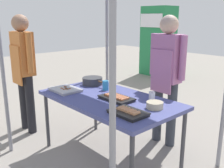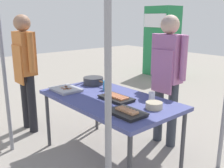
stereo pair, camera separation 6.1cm
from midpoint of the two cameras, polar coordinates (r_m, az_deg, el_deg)
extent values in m
plane|color=gray|center=(3.20, -0.14, -15.95)|extent=(18.00, 18.00, 0.00)
cube|color=#4C518C|center=(2.90, -0.15, -3.42)|extent=(1.60, 0.90, 0.04)
cylinder|color=#3F3F44|center=(3.41, -13.47, -7.74)|extent=(0.04, 0.04, 0.71)
cylinder|color=#3F3F44|center=(3.79, -2.96, -4.99)|extent=(0.04, 0.04, 0.71)
cylinder|color=#3F3F44|center=(2.86, 15.99, -12.35)|extent=(0.04, 0.04, 0.71)
cylinder|color=gray|center=(3.24, -22.50, 4.93)|extent=(0.04, 0.04, 2.29)
cylinder|color=gray|center=(1.59, 0.22, -3.06)|extent=(0.04, 0.04, 2.29)
cylinder|color=gray|center=(4.03, -0.31, 7.72)|extent=(0.04, 0.04, 2.29)
cube|color=black|center=(2.82, 1.56, -3.31)|extent=(0.37, 0.21, 0.02)
cube|color=black|center=(2.81, 1.56, -3.00)|extent=(0.39, 0.22, 0.01)
cylinder|color=#B7663D|center=(2.90, -0.11, -2.24)|extent=(0.03, 0.12, 0.03)
cylinder|color=#B7663D|center=(2.87, 0.36, -2.40)|extent=(0.03, 0.12, 0.03)
cylinder|color=#B7663D|center=(2.85, 0.83, -2.56)|extent=(0.03, 0.12, 0.03)
cylinder|color=#B7663D|center=(2.82, 1.32, -2.72)|extent=(0.03, 0.12, 0.03)
cylinder|color=#B7663D|center=(2.80, 1.81, -2.89)|extent=(0.03, 0.12, 0.03)
cylinder|color=#B7663D|center=(2.77, 2.31, -3.05)|extent=(0.03, 0.12, 0.03)
cylinder|color=#B7663D|center=(2.75, 2.82, -3.23)|extent=(0.03, 0.12, 0.03)
cylinder|color=#B7663D|center=(2.72, 3.34, -3.40)|extent=(0.03, 0.12, 0.03)
cube|color=#ADADB2|center=(3.20, -9.61, -1.29)|extent=(0.35, 0.28, 0.02)
cube|color=#ADADB2|center=(3.20, -9.62, -1.02)|extent=(0.37, 0.29, 0.01)
cylinder|color=tan|center=(3.18, -10.18, -1.06)|extent=(0.22, 0.01, 0.01)
cube|color=#B7663D|center=(3.16, -9.97, -1.15)|extent=(0.02, 0.02, 0.02)
cube|color=#B7663D|center=(3.20, -10.42, -0.96)|extent=(0.02, 0.02, 0.02)
cube|color=#B7663D|center=(3.15, -9.87, -1.18)|extent=(0.02, 0.02, 0.02)
cylinder|color=tan|center=(3.20, -9.63, -0.95)|extent=(0.22, 0.01, 0.01)
cube|color=#B7663D|center=(3.18, -9.36, -1.05)|extent=(0.02, 0.02, 0.02)
cube|color=#B7663D|center=(3.16, -9.20, -1.12)|extent=(0.02, 0.02, 0.02)
cube|color=#B7663D|center=(3.18, -9.46, -1.01)|extent=(0.02, 0.02, 0.02)
cube|color=#B7663D|center=(3.15, -9.12, -1.15)|extent=(0.02, 0.02, 0.02)
cylinder|color=tan|center=(3.22, -9.08, -0.84)|extent=(0.22, 0.01, 0.01)
cube|color=#B7663D|center=(3.18, -8.63, -1.01)|extent=(0.02, 0.02, 0.02)
cube|color=#B7663D|center=(3.26, -9.51, -0.67)|extent=(0.02, 0.02, 0.02)
cube|color=#B7663D|center=(3.27, -9.72, -0.59)|extent=(0.02, 0.02, 0.02)
cube|color=#B7663D|center=(3.26, -9.52, -0.67)|extent=(0.02, 0.02, 0.02)
cube|color=black|center=(2.40, 4.01, -6.56)|extent=(0.33, 0.23, 0.02)
cube|color=black|center=(2.40, 4.02, -6.21)|extent=(0.35, 0.24, 0.01)
cylinder|color=tan|center=(2.46, 2.40, -5.34)|extent=(0.04, 0.08, 0.04)
cylinder|color=tan|center=(2.43, 3.04, -5.57)|extent=(0.04, 0.08, 0.04)
cylinder|color=tan|center=(2.41, 3.69, -5.81)|extent=(0.04, 0.08, 0.04)
cylinder|color=tan|center=(2.38, 4.36, -6.06)|extent=(0.04, 0.08, 0.04)
cylinder|color=tan|center=(2.35, 5.04, -6.31)|extent=(0.04, 0.08, 0.04)
cylinder|color=tan|center=(2.33, 5.74, -6.57)|extent=(0.04, 0.08, 0.04)
cylinder|color=#38383A|center=(3.45, -3.64, 0.70)|extent=(0.27, 0.27, 0.10)
cylinder|color=brown|center=(3.28, -1.40, 0.35)|extent=(0.16, 0.02, 0.02)
cylinder|color=#386B33|center=(3.44, -3.65, 1.33)|extent=(0.24, 0.24, 0.01)
cylinder|color=#BFB28C|center=(2.59, 9.95, -4.67)|extent=(0.17, 0.17, 0.07)
cylinder|color=white|center=(2.81, 9.39, -2.73)|extent=(0.07, 0.07, 0.09)
cylinder|color=#338CBF|center=(3.18, -0.79, -0.30)|extent=(0.08, 0.08, 0.12)
cylinder|color=#333842|center=(3.50, 10.75, -5.84)|extent=(0.12, 0.12, 0.83)
cylinder|color=#333842|center=(3.38, 13.67, -6.77)|extent=(0.12, 0.12, 0.83)
cube|color=#B26B9E|center=(3.26, 12.85, 5.50)|extent=(0.34, 0.20, 0.59)
cube|color=#B26B9E|center=(3.20, 11.52, 2.71)|extent=(0.30, 0.02, 0.53)
cylinder|color=#B26B9E|center=(3.39, 9.88, 6.49)|extent=(0.08, 0.08, 0.53)
cylinder|color=#B26B9E|center=(3.13, 16.11, 5.48)|extent=(0.08, 0.08, 0.53)
sphere|color=#D8B293|center=(3.22, 13.27, 12.68)|extent=(0.23, 0.23, 0.23)
cylinder|color=black|center=(4.05, -18.14, -3.48)|extent=(0.12, 0.12, 0.84)
cylinder|color=black|center=(3.86, -16.85, -4.28)|extent=(0.12, 0.12, 0.84)
cube|color=#CC7233|center=(3.79, -18.34, 6.47)|extent=(0.34, 0.20, 0.60)
cube|color=#CC7233|center=(3.78, -19.69, 4.03)|extent=(0.30, 0.02, 0.54)
cylinder|color=#CC7233|center=(3.99, -19.61, 7.17)|extent=(0.08, 0.08, 0.54)
cylinder|color=#CC7233|center=(3.59, -17.00, 6.63)|extent=(0.08, 0.08, 0.54)
sphere|color=#9E7256|center=(3.76, -18.85, 12.67)|extent=(0.23, 0.23, 0.23)
cube|color=#237F47|center=(7.54, 11.19, 9.25)|extent=(0.82, 0.65, 1.92)
cube|color=white|center=(7.24, 9.69, 13.67)|extent=(0.74, 0.03, 0.36)
camera|label=1|loc=(0.03, -89.40, 0.16)|focal=41.35mm
camera|label=2|loc=(0.03, 90.60, -0.16)|focal=41.35mm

